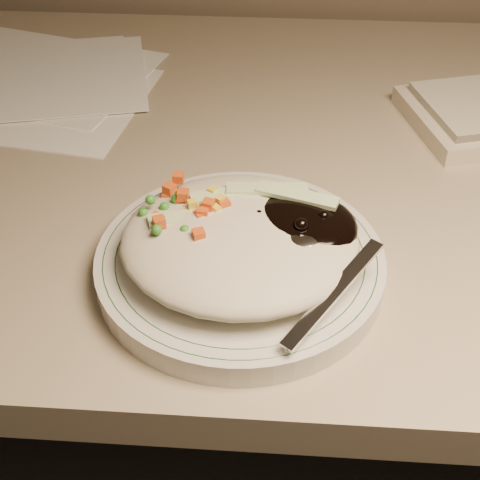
{
  "coord_description": "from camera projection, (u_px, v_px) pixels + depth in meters",
  "views": [
    {
      "loc": [
        -0.08,
        0.76,
        1.13
      ],
      "look_at": [
        -0.11,
        1.17,
        0.78
      ],
      "focal_mm": 50.0,
      "sensor_mm": 36.0,
      "label": 1
    }
  ],
  "objects": [
    {
      "name": "plate",
      "position": [
        240.0,
        264.0,
        0.56
      ],
      "size": [
        0.24,
        0.24,
        0.02
      ],
      "primitive_type": "cylinder",
      "color": "silver",
      "rests_on": "desk"
    },
    {
      "name": "plate_rim",
      "position": [
        240.0,
        255.0,
        0.55
      ],
      "size": [
        0.23,
        0.23,
        0.0
      ],
      "color": "#144723",
      "rests_on": "plate"
    },
    {
      "name": "meal",
      "position": [
        245.0,
        236.0,
        0.54
      ],
      "size": [
        0.21,
        0.19,
        0.05
      ],
      "color": "#C1B89C",
      "rests_on": "plate"
    },
    {
      "name": "papers",
      "position": [
        19.0,
        81.0,
        0.83
      ],
      "size": [
        0.36,
        0.33,
        0.0
      ],
      "color": "white",
      "rests_on": "desk"
    },
    {
      "name": "desk",
      "position": [
        338.0,
        282.0,
        0.84
      ],
      "size": [
        1.4,
        0.7,
        0.74
      ],
      "color": "gray",
      "rests_on": "ground"
    }
  ]
}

